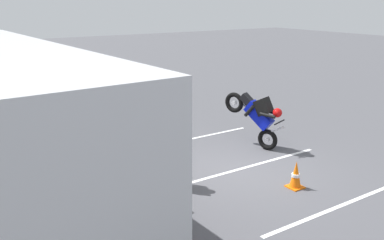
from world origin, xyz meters
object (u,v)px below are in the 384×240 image
spectator_centre (106,117)px  traffic_cone (296,175)px  tour_bus (1,128)px  spectator_far_left (154,140)px  stunt_motorcycle (257,114)px  spectator_left (132,128)px  parked_motorcycle_dark (144,177)px  parked_motorcycle_silver (69,138)px

spectator_centre → traffic_cone: bearing=-148.1°
tour_bus → spectator_centre: 3.35m
spectator_far_left → stunt_motorcycle: (0.59, -3.62, -0.06)m
spectator_far_left → spectator_left: 1.23m
spectator_far_left → parked_motorcycle_dark: size_ratio=0.85×
spectator_left → spectator_centre: bearing=10.6°
traffic_cone → parked_motorcycle_silver: bearing=36.5°
spectator_left → parked_motorcycle_dark: size_ratio=0.83×
spectator_left → parked_motorcycle_dark: 1.95m
spectator_left → parked_motorcycle_silver: size_ratio=0.84×
spectator_centre → parked_motorcycle_silver: 1.16m
parked_motorcycle_silver → traffic_cone: (-4.88, -3.61, -0.18)m
traffic_cone → stunt_motorcycle: bearing=-23.0°
spectator_far_left → traffic_cone: 3.29m
tour_bus → spectator_centre: size_ratio=5.50×
tour_bus → spectator_far_left: size_ratio=5.48×
spectator_left → stunt_motorcycle: 3.63m
traffic_cone → spectator_centre: bearing=31.9°
spectator_centre → traffic_cone: spectator_centre is taller
parked_motorcycle_dark → spectator_far_left: bearing=-45.3°
stunt_motorcycle → traffic_cone: bearing=157.0°
spectator_far_left → parked_motorcycle_silver: (2.93, 1.06, -0.56)m
traffic_cone → spectator_left: bearing=38.2°
spectator_left → traffic_cone: 4.10m
spectator_centre → tour_bus: bearing=120.5°
spectator_far_left → traffic_cone: (-1.95, -2.54, -0.74)m
parked_motorcycle_silver → parked_motorcycle_dark: 3.51m
stunt_motorcycle → tour_bus: bearing=88.6°
tour_bus → spectator_left: tour_bus is taller
spectator_left → traffic_cone: (-3.18, -2.50, -0.70)m
tour_bus → spectator_left: (0.48, -3.06, -0.63)m
stunt_motorcycle → parked_motorcycle_dark: bearing=105.3°
parked_motorcycle_dark → traffic_cone: bearing=-114.3°
parked_motorcycle_silver → spectator_centre: bearing=-119.7°
parked_motorcycle_dark → tour_bus: bearing=62.2°
traffic_cone → parked_motorcycle_dark: bearing=65.7°
tour_bus → spectator_far_left: 3.17m
spectator_left → tour_bus: bearing=98.9°
spectator_centre → traffic_cone: (-4.37, -2.72, -0.73)m
stunt_motorcycle → traffic_cone: (-2.54, 1.08, -0.68)m
spectator_centre → parked_motorcycle_dark: size_ratio=0.85×
spectator_left → parked_motorcycle_dark: (-1.78, 0.60, -0.53)m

